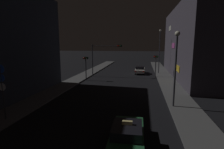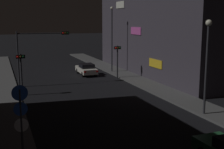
{
  "view_description": "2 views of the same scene",
  "coord_description": "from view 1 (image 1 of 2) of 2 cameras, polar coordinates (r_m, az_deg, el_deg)",
  "views": [
    {
      "loc": [
        3.38,
        -2.08,
        5.71
      ],
      "look_at": [
        0.07,
        17.01,
        2.43
      ],
      "focal_mm": 28.72,
      "sensor_mm": 36.0,
      "label": 1
    },
    {
      "loc": [
        -7.34,
        -3.08,
        6.79
      ],
      "look_at": [
        0.22,
        17.06,
        2.92
      ],
      "focal_mm": 48.64,
      "sensor_mm": 36.0,
      "label": 2
    }
  ],
  "objects": [
    {
      "name": "sidewalk_right",
      "position": [
        29.77,
        16.99,
        -1.72
      ],
      "size": [
        2.75,
        57.8,
        0.16
      ],
      "primitive_type": "cube",
      "color": "#4C4C4C",
      "rests_on": "ground_plane"
    },
    {
      "name": "sign_pole_left",
      "position": [
        15.3,
        -31.56,
        -3.28
      ],
      "size": [
        0.63,
        0.1,
        4.12
      ],
      "color": "#2D2D33",
      "rests_on": "sidewalk_left"
    },
    {
      "name": "traffic_light_left_kerb",
      "position": [
        28.67,
        -8.37,
        3.54
      ],
      "size": [
        0.8,
        0.42,
        3.82
      ],
      "color": "#2D2D33",
      "rests_on": "ground_plane"
    },
    {
      "name": "taxi",
      "position": [
        10.45,
        4.83,
        -18.84
      ],
      "size": [
        1.89,
        4.49,
        1.62
      ],
      "color": "#1E512D",
      "rests_on": "ground_plane"
    },
    {
      "name": "far_car",
      "position": [
        35.63,
        8.88,
        1.46
      ],
      "size": [
        1.86,
        4.47,
        1.42
      ],
      "color": "silver",
      "rests_on": "ground_plane"
    },
    {
      "name": "sidewalk_left",
      "position": [
        31.35,
        -9.99,
        -0.88
      ],
      "size": [
        2.75,
        57.8,
        0.16
      ],
      "primitive_type": "cube",
      "color": "#4C4C4C",
      "rests_on": "ground_plane"
    },
    {
      "name": "street_lamp_near_block",
      "position": [
        16.58,
        19.69,
        4.7
      ],
      "size": [
        0.44,
        0.44,
        6.66
      ],
      "color": "#2D2D33",
      "rests_on": "sidewalk_right"
    },
    {
      "name": "street_lamp_far_block",
      "position": [
        35.9,
        14.89,
        8.23
      ],
      "size": [
        0.39,
        0.39,
        8.3
      ],
      "color": "#2D2D33",
      "rests_on": "sidewalk_right"
    },
    {
      "name": "traffic_light_overhead",
      "position": [
        31.72,
        -2.75,
        6.76
      ],
      "size": [
        5.37,
        0.42,
        5.69
      ],
      "color": "#2D2D33",
      "rests_on": "ground_plane"
    },
    {
      "name": "building_facade_right",
      "position": [
        34.69,
        28.55,
        8.88
      ],
      "size": [
        11.57,
        25.68,
        11.93
      ],
      "color": "#3D3842",
      "rests_on": "ground_plane"
    },
    {
      "name": "traffic_light_right_kerb",
      "position": [
        31.75,
        13.76,
        4.02
      ],
      "size": [
        0.8,
        0.42,
        3.88
      ],
      "color": "#2D2D33",
      "rests_on": "ground_plane"
    }
  ]
}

